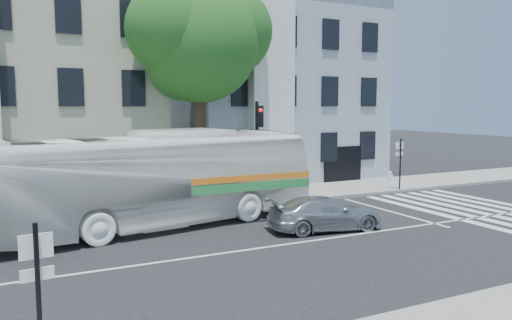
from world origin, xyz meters
TOP-DOWN VIEW (x-y plane):
  - ground at (0.00, 0.00)m, footprint 120.00×120.00m
  - sidewalk_far at (0.00, 8.00)m, footprint 80.00×4.00m
  - building_left at (-7.00, 15.00)m, footprint 12.00×10.00m
  - building_right at (7.00, 15.00)m, footprint 12.00×10.00m
  - street_tree at (0.06, 8.74)m, footprint 7.30×5.90m
  - bus at (-3.45, 4.35)m, footprint 5.18×13.42m
  - sedan at (2.12, 1.08)m, footprint 2.36×4.48m
  - hedge at (-3.05, 6.30)m, footprint 8.54×1.94m
  - traffic_signal at (2.05, 6.47)m, footprint 0.50×0.55m
  - fire_hydrant at (11.59, 8.34)m, footprint 0.38×0.22m
  - near_sign_pole at (-7.90, -6.06)m, footprint 0.49×0.18m
  - far_sign_pole at (10.33, 6.18)m, footprint 0.49×0.18m

SIDE VIEW (x-z plane):
  - ground at x=0.00m, z-range 0.00..0.00m
  - sidewalk_far at x=0.00m, z-range 0.00..0.15m
  - fire_hydrant at x=11.59m, z-range 0.16..0.82m
  - hedge at x=-3.05m, z-range 0.15..0.85m
  - sedan at x=2.12m, z-range 0.00..1.24m
  - bus at x=-3.45m, z-range 0.00..3.65m
  - near_sign_pole at x=-7.90m, z-range 0.50..3.19m
  - far_sign_pole at x=10.33m, z-range 0.50..3.21m
  - traffic_signal at x=2.05m, z-range 0.70..5.47m
  - building_left at x=-7.00m, z-range 0.00..11.00m
  - building_right at x=7.00m, z-range 0.00..11.00m
  - street_tree at x=0.06m, z-range 2.28..13.38m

